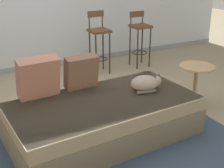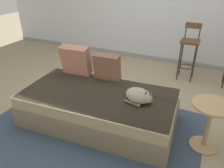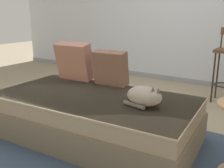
{
  "view_description": "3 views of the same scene",
  "coord_description": "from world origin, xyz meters",
  "views": [
    {
      "loc": [
        -1.3,
        -3.08,
        1.83
      ],
      "look_at": [
        0.15,
        -0.3,
        0.56
      ],
      "focal_mm": 50.0,
      "sensor_mm": 36.0,
      "label": 1
    },
    {
      "loc": [
        1.2,
        -2.54,
        1.84
      ],
      "look_at": [
        0.15,
        -0.3,
        0.56
      ],
      "focal_mm": 35.0,
      "sensor_mm": 36.0,
      "label": 2
    },
    {
      "loc": [
        1.5,
        -2.34,
        1.23
      ],
      "look_at": [
        0.15,
        -0.3,
        0.56
      ],
      "focal_mm": 42.0,
      "sensor_mm": 36.0,
      "label": 3
    }
  ],
  "objects": [
    {
      "name": "throw_pillow_middle",
      "position": [
        -0.08,
        0.01,
        0.63
      ],
      "size": [
        0.39,
        0.22,
        0.39
      ],
      "color": "brown",
      "rests_on": "couch"
    },
    {
      "name": "couch",
      "position": [
        0.0,
        -0.4,
        0.22
      ],
      "size": [
        2.06,
        1.17,
        0.44
      ],
      "color": "#766750",
      "rests_on": "ground"
    },
    {
      "name": "bar_stool_near_window",
      "position": [
        0.85,
        1.51,
        0.6
      ],
      "size": [
        0.32,
        0.32,
        1.03
      ],
      "color": "#2D2319",
      "rests_on": "ground"
    },
    {
      "name": "side_table",
      "position": [
        1.35,
        -0.31,
        0.38
      ],
      "size": [
        0.44,
        0.44,
        0.58
      ],
      "color": "tan",
      "rests_on": "ground"
    },
    {
      "name": "wall_baseboard_trim",
      "position": [
        0.0,
        2.2,
        0.04
      ],
      "size": [
        8.0,
        0.02,
        0.09
      ],
      "primitive_type": "cube",
      "color": "gray",
      "rests_on": "ground"
    },
    {
      "name": "cat",
      "position": [
        0.54,
        -0.38,
        0.52
      ],
      "size": [
        0.36,
        0.3,
        0.2
      ],
      "color": "gray",
      "rests_on": "couch"
    },
    {
      "name": "area_rug",
      "position": [
        0.0,
        -0.7,
        0.0
      ],
      "size": [
        2.7,
        2.14,
        0.01
      ],
      "primitive_type": "cube",
      "color": "#334256",
      "rests_on": "ground"
    },
    {
      "name": "throw_pillow_corner",
      "position": [
        -0.58,
        -0.02,
        0.67
      ],
      "size": [
        0.45,
        0.27,
        0.45
      ],
      "color": "#936051",
      "rests_on": "couch"
    },
    {
      "name": "wall_back_panel",
      "position": [
        0.0,
        2.25,
        1.3
      ],
      "size": [
        8.0,
        0.1,
        2.6
      ],
      "primitive_type": "cube",
      "color": "silver",
      "rests_on": "ground"
    },
    {
      "name": "ground_plane",
      "position": [
        0.0,
        0.0,
        0.0
      ],
      "size": [
        16.0,
        16.0,
        0.0
      ],
      "primitive_type": "plane",
      "color": "gray",
      "rests_on": "ground"
    }
  ]
}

